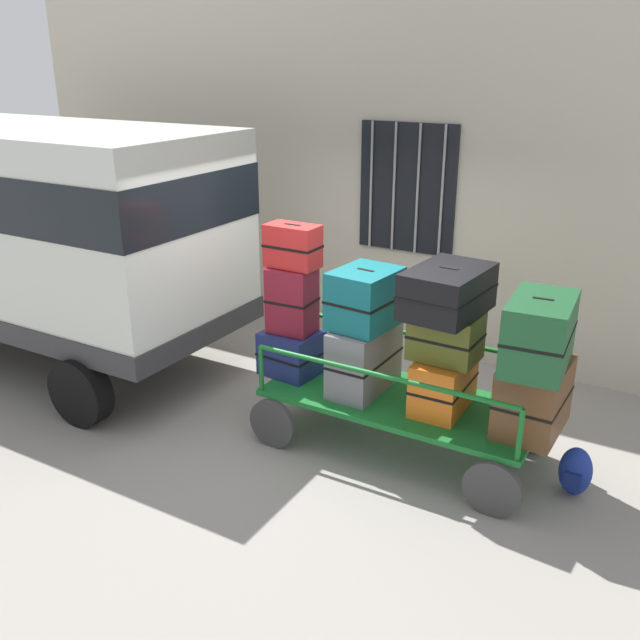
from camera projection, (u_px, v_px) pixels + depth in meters
name	position (u px, v px, depth m)	size (l,w,h in m)	color
ground_plane	(328.00, 420.00, 7.02)	(40.00, 40.00, 0.00)	gray
building_wall	(428.00, 144.00, 8.02)	(12.00, 0.38, 5.00)	#BCB29E
van	(48.00, 223.00, 7.83)	(4.40, 2.14, 2.75)	silver
luggage_cart	(400.00, 408.00, 6.37)	(2.57, 1.17, 0.53)	#146023
cart_railing	(403.00, 360.00, 6.20)	(2.44, 1.03, 0.46)	#146023
suitcase_left_bottom	(291.00, 353.00, 6.77)	(0.57, 0.51, 0.43)	navy
suitcase_left_middle	(292.00, 300.00, 6.60)	(0.45, 0.36, 0.64)	maroon
suitcase_left_top	(293.00, 246.00, 6.44)	(0.51, 0.29, 0.41)	#B21E1E
suitcase_midleft_bottom	(364.00, 358.00, 6.41)	(0.43, 0.81, 0.64)	slate
suitcase_midleft_middle	(365.00, 298.00, 6.19)	(0.56, 0.67, 0.53)	#0F5960
suitcase_center_bottom	(444.00, 383.00, 6.08)	(0.43, 0.72, 0.49)	orange
suitcase_center_middle	(446.00, 336.00, 5.90)	(0.58, 0.44, 0.42)	#4C5119
suitcase_center_top	(448.00, 291.00, 5.73)	(0.62, 0.87, 0.40)	black
suitcase_midright_bottom	(533.00, 397.00, 5.71)	(0.51, 0.75, 0.60)	brown
suitcase_midright_middle	(539.00, 333.00, 5.45)	(0.54, 0.83, 0.57)	#194C28
backpack	(575.00, 472.00, 5.76)	(0.27, 0.22, 0.44)	navy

